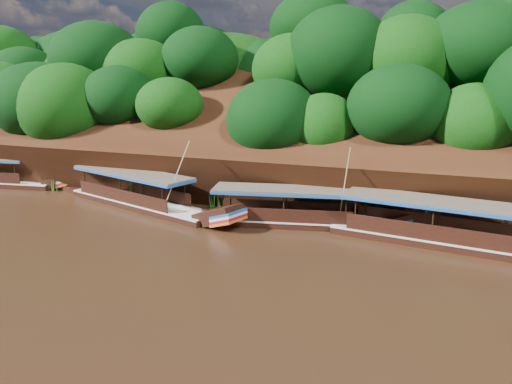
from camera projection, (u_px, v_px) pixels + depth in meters
ground at (239, 267)px, 24.41m from camera, size 160.00×160.00×0.00m
riverbank at (337, 157)px, 44.60m from camera, size 120.00×30.06×19.40m
boat_0 at (466, 239)px, 26.81m from camera, size 15.57×4.45×5.93m
boat_1 at (307, 218)px, 30.81m from camera, size 13.56×4.65×5.50m
boat_2 at (148, 201)px, 34.55m from camera, size 15.52×6.58×5.49m
reeds at (244, 198)px, 34.24m from camera, size 50.07×1.79×1.95m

